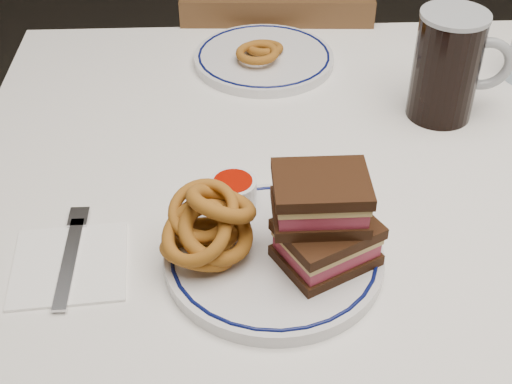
{
  "coord_description": "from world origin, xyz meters",
  "views": [
    {
      "loc": [
        -0.25,
        -0.84,
        1.36
      ],
      "look_at": [
        -0.22,
        -0.18,
        0.82
      ],
      "focal_mm": 50.0,
      "sensor_mm": 36.0,
      "label": 1
    }
  ],
  "objects_px": {
    "main_plate": "(274,256)",
    "beer_mug": "(449,65)",
    "chair_far": "(274,132)",
    "far_plate": "(264,58)",
    "reuben_sandwich": "(324,220)"
  },
  "relations": [
    {
      "from": "main_plate",
      "to": "beer_mug",
      "type": "xyz_separation_m",
      "value": [
        0.28,
        0.32,
        0.08
      ]
    },
    {
      "from": "main_plate",
      "to": "beer_mug",
      "type": "height_order",
      "value": "beer_mug"
    },
    {
      "from": "chair_far",
      "to": "far_plate",
      "type": "bearing_deg",
      "value": -98.72
    },
    {
      "from": "far_plate",
      "to": "chair_far",
      "type": "bearing_deg",
      "value": 81.28
    },
    {
      "from": "chair_far",
      "to": "main_plate",
      "type": "xyz_separation_m",
      "value": [
        -0.05,
        -0.75,
        0.32
      ]
    },
    {
      "from": "main_plate",
      "to": "far_plate",
      "type": "distance_m",
      "value": 0.5
    },
    {
      "from": "main_plate",
      "to": "beer_mug",
      "type": "bearing_deg",
      "value": 48.6
    },
    {
      "from": "chair_far",
      "to": "beer_mug",
      "type": "relative_size",
      "value": 4.72
    },
    {
      "from": "beer_mug",
      "to": "main_plate",
      "type": "bearing_deg",
      "value": -131.4
    },
    {
      "from": "reuben_sandwich",
      "to": "beer_mug",
      "type": "xyz_separation_m",
      "value": [
        0.23,
        0.33,
        0.01
      ]
    },
    {
      "from": "far_plate",
      "to": "reuben_sandwich",
      "type": "bearing_deg",
      "value": -85.39
    },
    {
      "from": "chair_far",
      "to": "beer_mug",
      "type": "height_order",
      "value": "beer_mug"
    },
    {
      "from": "chair_far",
      "to": "far_plate",
      "type": "distance_m",
      "value": 0.41
    },
    {
      "from": "main_plate",
      "to": "beer_mug",
      "type": "distance_m",
      "value": 0.44
    },
    {
      "from": "reuben_sandwich",
      "to": "far_plate",
      "type": "relative_size",
      "value": 0.55
    }
  ]
}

